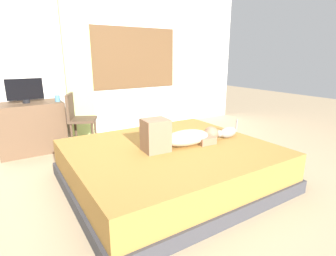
% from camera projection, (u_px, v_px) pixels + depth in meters
% --- Properties ---
extents(ground_plane, '(16.00, 16.00, 0.00)m').
position_uv_depth(ground_plane, '(170.00, 189.00, 2.88)').
color(ground_plane, tan).
extents(back_wall_with_window, '(6.40, 0.14, 2.90)m').
position_uv_depth(back_wall_with_window, '(92.00, 53.00, 4.56)').
color(back_wall_with_window, silver).
rests_on(back_wall_with_window, ground).
extents(bed, '(2.16, 1.94, 0.44)m').
position_uv_depth(bed, '(170.00, 165.00, 2.98)').
color(bed, '#38383D').
rests_on(bed, ground).
extents(person_lying, '(0.94, 0.32, 0.34)m').
position_uv_depth(person_lying, '(179.00, 137.00, 2.89)').
color(person_lying, '#CCB299').
rests_on(person_lying, bed).
extents(cat, '(0.36, 0.12, 0.21)m').
position_uv_depth(cat, '(227.00, 132.00, 3.21)').
color(cat, gray).
rests_on(cat, bed).
extents(desk, '(0.90, 0.56, 0.74)m').
position_uv_depth(desk, '(32.00, 127.00, 3.95)').
color(desk, brown).
rests_on(desk, ground).
extents(tv_monitor, '(0.48, 0.10, 0.35)m').
position_uv_depth(tv_monitor, '(25.00, 90.00, 3.79)').
color(tv_monitor, black).
rests_on(tv_monitor, desk).
extents(cup, '(0.07, 0.07, 0.09)m').
position_uv_depth(cup, '(57.00, 98.00, 3.95)').
color(cup, teal).
rests_on(cup, desk).
extents(chair_by_desk, '(0.50, 0.50, 0.86)m').
position_uv_depth(chair_by_desk, '(78.00, 117.00, 4.02)').
color(chair_by_desk, '#4C3828').
rests_on(chair_by_desk, ground).
extents(curtain_left, '(0.44, 0.06, 2.48)m').
position_uv_depth(curtain_left, '(78.00, 66.00, 4.37)').
color(curtain_left, '#ADCC75').
rests_on(curtain_left, ground).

